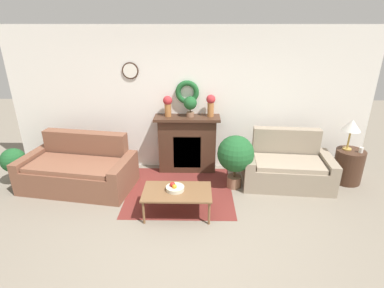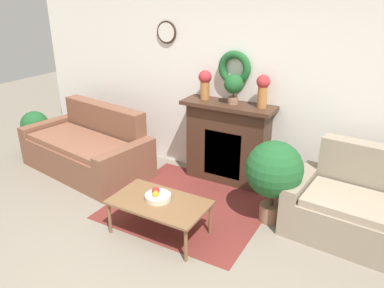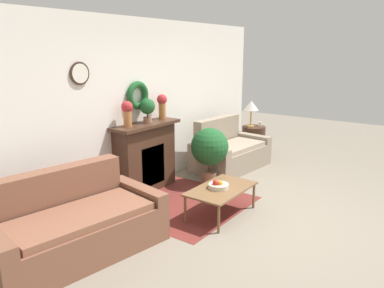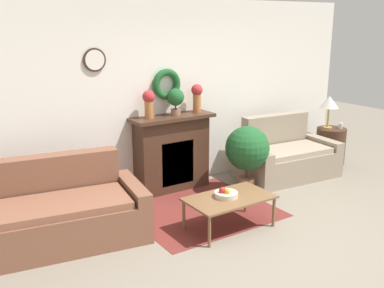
{
  "view_description": "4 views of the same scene",
  "coord_description": "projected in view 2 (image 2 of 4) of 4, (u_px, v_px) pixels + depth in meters",
  "views": [
    {
      "loc": [
        0.12,
        -3.13,
        2.74
      ],
      "look_at": [
        0.04,
        1.31,
        0.92
      ],
      "focal_mm": 28.0,
      "sensor_mm": 36.0,
      "label": 1
    },
    {
      "loc": [
        1.79,
        -2.05,
        2.44
      ],
      "look_at": [
        -0.06,
        1.23,
        0.89
      ],
      "focal_mm": 35.0,
      "sensor_mm": 36.0,
      "label": 2
    },
    {
      "loc": [
        -4.27,
        -1.76,
        2.22
      ],
      "look_at": [
        0.19,
        1.49,
        0.82
      ],
      "focal_mm": 35.0,
      "sensor_mm": 36.0,
      "label": 3
    },
    {
      "loc": [
        -3.25,
        -3.13,
        2.39
      ],
      "look_at": [
        -0.28,
        1.37,
        0.91
      ],
      "focal_mm": 42.0,
      "sensor_mm": 36.0,
      "label": 4
    }
  ],
  "objects": [
    {
      "name": "ground_plane",
      "position": [
        131.0,
        280.0,
        3.4
      ],
      "size": [
        16.0,
        16.0,
        0.0
      ],
      "primitive_type": "plane",
      "color": "gray"
    },
    {
      "name": "coffee_table",
      "position": [
        159.0,
        204.0,
        3.93
      ],
      "size": [
        1.03,
        0.6,
        0.39
      ],
      "color": "brown",
      "rests_on": "ground_plane"
    },
    {
      "name": "wall_back",
      "position": [
        241.0,
        81.0,
        4.84
      ],
      "size": [
        6.8,
        0.16,
        2.7
      ],
      "color": "white",
      "rests_on": "ground_plane"
    },
    {
      "name": "vase_on_mantel_right",
      "position": [
        263.0,
        89.0,
        4.51
      ],
      "size": [
        0.17,
        0.17,
        0.41
      ],
      "color": "#AD6B38",
      "rests_on": "fireplace"
    },
    {
      "name": "vase_on_mantel_left",
      "position": [
        205.0,
        82.0,
        4.88
      ],
      "size": [
        0.17,
        0.17,
        0.38
      ],
      "color": "#AD6B38",
      "rests_on": "fireplace"
    },
    {
      "name": "fireplace",
      "position": [
        227.0,
        142.0,
        5.0
      ],
      "size": [
        1.22,
        0.41,
        1.1
      ],
      "color": "#42281C",
      "rests_on": "ground_plane"
    },
    {
      "name": "loveseat_right",
      "position": [
        366.0,
        211.0,
        3.89
      ],
      "size": [
        1.61,
        1.0,
        0.94
      ],
      "rotation": [
        0.0,
        0.0,
        -0.09
      ],
      "color": "gray",
      "rests_on": "ground_plane"
    },
    {
      "name": "potted_plant_floor_by_couch",
      "position": [
        35.0,
        127.0,
        5.94
      ],
      "size": [
        0.43,
        0.43,
        0.68
      ],
      "color": "#8E664C",
      "rests_on": "ground_plane"
    },
    {
      "name": "fruit_bowl",
      "position": [
        158.0,
        196.0,
        3.94
      ],
      "size": [
        0.28,
        0.28,
        0.12
      ],
      "color": "beige",
      "rests_on": "coffee_table"
    },
    {
      "name": "potted_plant_on_mantel",
      "position": [
        234.0,
        86.0,
        4.67
      ],
      "size": [
        0.24,
        0.24,
        0.38
      ],
      "color": "#8E664C",
      "rests_on": "fireplace"
    },
    {
      "name": "floor_rug",
      "position": [
        190.0,
        204.0,
        4.6
      ],
      "size": [
        1.8,
        1.7,
        0.01
      ],
      "color": "maroon",
      "rests_on": "ground_plane"
    },
    {
      "name": "potted_plant_floor_by_loveseat",
      "position": [
        274.0,
        171.0,
        4.06
      ],
      "size": [
        0.63,
        0.63,
        0.96
      ],
      "color": "#8E664C",
      "rests_on": "ground_plane"
    },
    {
      "name": "couch_left",
      "position": [
        88.0,
        149.0,
        5.41
      ],
      "size": [
        2.02,
        1.25,
        0.91
      ],
      "rotation": [
        0.0,
        0.0,
        -0.16
      ],
      "color": "brown",
      "rests_on": "ground_plane"
    }
  ]
}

